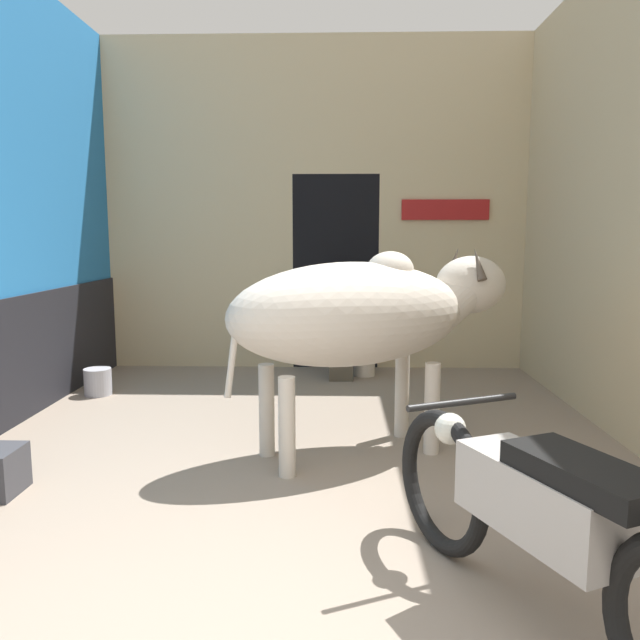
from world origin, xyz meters
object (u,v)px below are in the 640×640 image
at_px(motorcycle_near, 541,519).
at_px(plastic_stool, 365,356).
at_px(cow, 365,313).
at_px(shopkeeper_seated, 341,319).
at_px(bucket, 98,382).

xyz_separation_m(motorcycle_near, plastic_stool, (-0.49, 4.45, -0.25)).
bearing_deg(plastic_stool, motorcycle_near, -83.68).
bearing_deg(motorcycle_near, cow, 106.51).
relative_size(cow, shopkeeper_seated, 1.81).
distance_m(cow, motorcycle_near, 2.17).
bearing_deg(motorcycle_near, bucket, 131.36).
relative_size(plastic_stool, bucket, 1.54).
xyz_separation_m(cow, bucket, (-2.52, 1.53, -0.88)).
xyz_separation_m(motorcycle_near, bucket, (-3.12, 3.54, -0.33)).
bearing_deg(plastic_stool, shopkeeper_seated, -157.62).
height_order(cow, bucket, cow).
bearing_deg(cow, bucket, 148.80).
relative_size(shopkeeper_seated, plastic_stool, 3.06).
distance_m(plastic_stool, bucket, 2.78).
bearing_deg(cow, shopkeeper_seated, 93.83).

